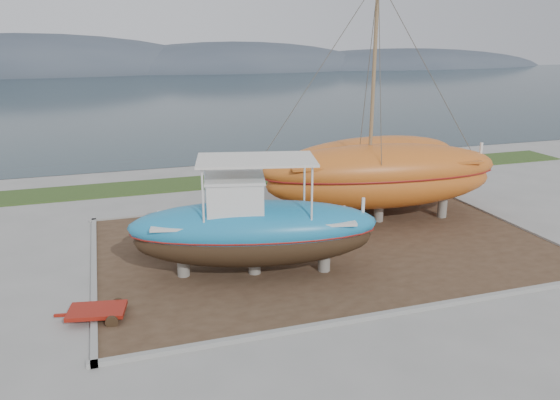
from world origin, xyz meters
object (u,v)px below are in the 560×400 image
object	(u,v)px
white_dinghy	(189,230)
red_trailer	(97,314)
orange_bare_hull	(370,172)
orange_sailboat	(384,107)
blue_caique	(254,218)

from	to	relation	value
white_dinghy	red_trailer	world-z (taller)	white_dinghy
orange_bare_hull	red_trailer	xyz separation A→B (m)	(-13.36, -8.16, -1.55)
orange_sailboat	red_trailer	distance (m)	14.57
white_dinghy	red_trailer	distance (m)	6.29
orange_sailboat	red_trailer	world-z (taller)	orange_sailboat
orange_bare_hull	white_dinghy	bearing A→B (deg)	-169.48
blue_caique	orange_bare_hull	bearing A→B (deg)	52.45
orange_sailboat	white_dinghy	bearing A→B (deg)	-170.11
white_dinghy	orange_bare_hull	world-z (taller)	orange_bare_hull
blue_caique	orange_sailboat	world-z (taller)	orange_sailboat
blue_caique	red_trailer	xyz separation A→B (m)	(-5.45, -1.67, -2.00)
blue_caique	white_dinghy	bearing A→B (deg)	130.81
white_dinghy	red_trailer	bearing A→B (deg)	-133.37
orange_sailboat	red_trailer	xyz separation A→B (m)	(-12.48, -5.48, -5.15)
white_dinghy	orange_sailboat	bearing A→B (deg)	-5.23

